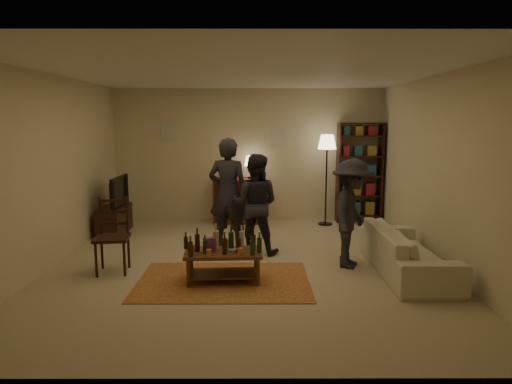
{
  "coord_description": "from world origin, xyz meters",
  "views": [
    {
      "loc": [
        0.13,
        -6.39,
        2.05
      ],
      "look_at": [
        0.15,
        0.1,
        1.04
      ],
      "focal_mm": 32.0,
      "sensor_mm": 36.0,
      "label": 1
    }
  ],
  "objects_px": {
    "sofa": "(407,251)",
    "bookshelf": "(359,172)",
    "dining_chair": "(113,232)",
    "person_right": "(255,204)",
    "tv_stand": "(114,213)",
    "floor_lamp": "(327,148)",
    "coffee_table": "(223,253)",
    "dresser": "(239,199)",
    "person_left": "(228,194)",
    "person_by_sofa": "(351,213)"
  },
  "relations": [
    {
      "from": "sofa",
      "to": "bookshelf",
      "type": "bearing_deg",
      "value": -0.82
    },
    {
      "from": "dining_chair",
      "to": "sofa",
      "type": "xyz_separation_m",
      "value": [
        4.01,
        -0.07,
        -0.24
      ]
    },
    {
      "from": "bookshelf",
      "to": "person_right",
      "type": "height_order",
      "value": "bookshelf"
    },
    {
      "from": "dining_chair",
      "to": "tv_stand",
      "type": "bearing_deg",
      "value": 99.96
    },
    {
      "from": "floor_lamp",
      "to": "coffee_table",
      "type": "bearing_deg",
      "value": -119.04
    },
    {
      "from": "dresser",
      "to": "person_left",
      "type": "distance_m",
      "value": 1.96
    },
    {
      "from": "tv_stand",
      "to": "person_by_sofa",
      "type": "distance_m",
      "value": 4.4
    },
    {
      "from": "dresser",
      "to": "dining_chair",
      "type": "bearing_deg",
      "value": -118.05
    },
    {
      "from": "bookshelf",
      "to": "floor_lamp",
      "type": "bearing_deg",
      "value": -159.25
    },
    {
      "from": "coffee_table",
      "to": "dining_chair",
      "type": "xyz_separation_m",
      "value": [
        -1.54,
        0.43,
        0.17
      ]
    },
    {
      "from": "tv_stand",
      "to": "bookshelf",
      "type": "bearing_deg",
      "value": 11.8
    },
    {
      "from": "tv_stand",
      "to": "floor_lamp",
      "type": "relative_size",
      "value": 0.59
    },
    {
      "from": "person_by_sofa",
      "to": "person_right",
      "type": "bearing_deg",
      "value": 86.94
    },
    {
      "from": "bookshelf",
      "to": "person_by_sofa",
      "type": "bearing_deg",
      "value": -104.61
    },
    {
      "from": "coffee_table",
      "to": "sofa",
      "type": "xyz_separation_m",
      "value": [
        2.47,
        0.35,
        -0.07
      ]
    },
    {
      "from": "person_left",
      "to": "sofa",
      "type": "bearing_deg",
      "value": 168.32
    },
    {
      "from": "floor_lamp",
      "to": "person_right",
      "type": "relative_size",
      "value": 1.15
    },
    {
      "from": "coffee_table",
      "to": "tv_stand",
      "type": "relative_size",
      "value": 0.97
    },
    {
      "from": "person_by_sofa",
      "to": "dresser",
      "type": "bearing_deg",
      "value": 54.29
    },
    {
      "from": "person_left",
      "to": "coffee_table",
      "type": "bearing_deg",
      "value": 104.83
    },
    {
      "from": "dining_chair",
      "to": "bookshelf",
      "type": "relative_size",
      "value": 0.52
    },
    {
      "from": "floor_lamp",
      "to": "person_left",
      "type": "relative_size",
      "value": 0.99
    },
    {
      "from": "sofa",
      "to": "person_left",
      "type": "bearing_deg",
      "value": 64.21
    },
    {
      "from": "coffee_table",
      "to": "person_left",
      "type": "relative_size",
      "value": 0.57
    },
    {
      "from": "dresser",
      "to": "person_left",
      "type": "relative_size",
      "value": 0.76
    },
    {
      "from": "coffee_table",
      "to": "sofa",
      "type": "relative_size",
      "value": 0.49
    },
    {
      "from": "coffee_table",
      "to": "person_by_sofa",
      "type": "height_order",
      "value": "person_by_sofa"
    },
    {
      "from": "person_left",
      "to": "tv_stand",
      "type": "bearing_deg",
      "value": -10.71
    },
    {
      "from": "dresser",
      "to": "person_right",
      "type": "xyz_separation_m",
      "value": [
        0.33,
        -2.17,
        0.3
      ]
    },
    {
      "from": "floor_lamp",
      "to": "sofa",
      "type": "xyz_separation_m",
      "value": [
        0.66,
        -2.91,
        -1.22
      ]
    },
    {
      "from": "floor_lamp",
      "to": "person_by_sofa",
      "type": "distance_m",
      "value": 2.76
    },
    {
      "from": "bookshelf",
      "to": "person_by_sofa",
      "type": "relative_size",
      "value": 1.31
    },
    {
      "from": "tv_stand",
      "to": "floor_lamp",
      "type": "bearing_deg",
      "value": 10.14
    },
    {
      "from": "coffee_table",
      "to": "sofa",
      "type": "height_order",
      "value": "coffee_table"
    },
    {
      "from": "floor_lamp",
      "to": "person_right",
      "type": "bearing_deg",
      "value": -125.53
    },
    {
      "from": "bookshelf",
      "to": "sofa",
      "type": "height_order",
      "value": "bookshelf"
    },
    {
      "from": "tv_stand",
      "to": "bookshelf",
      "type": "height_order",
      "value": "bookshelf"
    },
    {
      "from": "coffee_table",
      "to": "person_by_sofa",
      "type": "distance_m",
      "value": 1.9
    },
    {
      "from": "person_left",
      "to": "person_by_sofa",
      "type": "distance_m",
      "value": 2.02
    },
    {
      "from": "bookshelf",
      "to": "coffee_table",
      "type": "bearing_deg",
      "value": -125.49
    },
    {
      "from": "bookshelf",
      "to": "floor_lamp",
      "type": "xyz_separation_m",
      "value": [
        -0.71,
        -0.27,
        0.49
      ]
    },
    {
      "from": "dresser",
      "to": "sofa",
      "type": "relative_size",
      "value": 0.65
    },
    {
      "from": "person_left",
      "to": "person_right",
      "type": "distance_m",
      "value": 0.51
    },
    {
      "from": "person_by_sofa",
      "to": "floor_lamp",
      "type": "bearing_deg",
      "value": 22.66
    },
    {
      "from": "bookshelf",
      "to": "person_left",
      "type": "height_order",
      "value": "bookshelf"
    },
    {
      "from": "tv_stand",
      "to": "sofa",
      "type": "xyz_separation_m",
      "value": [
        4.64,
        -2.2,
        -0.08
      ]
    },
    {
      "from": "bookshelf",
      "to": "person_by_sofa",
      "type": "distance_m",
      "value": 3.03
    },
    {
      "from": "dining_chair",
      "to": "dresser",
      "type": "relative_size",
      "value": 0.76
    },
    {
      "from": "bookshelf",
      "to": "person_right",
      "type": "distance_m",
      "value": 3.09
    },
    {
      "from": "dining_chair",
      "to": "floor_lamp",
      "type": "distance_m",
      "value": 4.5
    }
  ]
}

